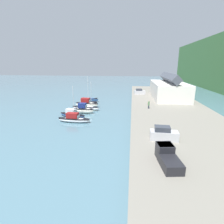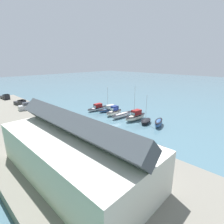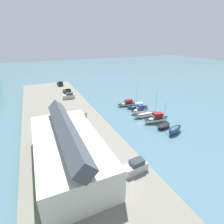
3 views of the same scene
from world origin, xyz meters
TOP-DOWN VIEW (x-y plane):
  - ground_plane at (0.00, 0.00)m, footprint 320.00×320.00m
  - quay_promenade at (0.00, 22.76)m, footprint 97.42×20.68m
  - harbor_clubhouse at (-15.76, 24.98)m, footprint 22.59×10.42m
  - moored_boat_0 at (-12.93, -1.92)m, footprint 3.25×5.49m
  - moored_boat_1 at (-9.58, -1.32)m, footprint 3.14×4.98m
  - moored_boat_2 at (-5.91, -1.64)m, footprint 3.02×7.78m
  - moored_boat_3 at (-1.65, -0.83)m, footprint 2.17×8.14m
  - moored_boat_4 at (1.39, -0.66)m, footprint 2.37×6.01m
  - moored_boat_5 at (5.26, -2.50)m, footprint 4.07×7.64m
  - moored_boat_6 at (9.14, -0.77)m, footprint 2.44×7.78m
  - parked_car_0 at (20.70, 17.50)m, footprint 2.02×4.29m
  - parked_car_1 at (-22.22, 15.40)m, footprint 2.20×4.35m
  - pickup_truck_0 at (27.37, 16.82)m, footprint 4.96×2.60m
  - pickup_truck_1 at (41.57, 17.35)m, footprint 4.86×2.30m
  - person_on_quay at (0.80, 16.95)m, footprint 0.40×0.40m
  - dog_on_quay at (-3.99, 17.22)m, footprint 0.80×0.76m

SIDE VIEW (x-z plane):
  - ground_plane at x=0.00m, z-range 0.00..0.00m
  - moored_boat_1 at x=-9.58m, z-range -3.27..4.43m
  - moored_boat_3 at x=-1.65m, z-range 0.04..1.40m
  - moored_boat_5 at x=5.26m, z-range -3.23..4.74m
  - moored_boat_6 at x=9.14m, z-range -0.32..1.90m
  - quay_promenade at x=0.00m, z-range 0.00..1.70m
  - moored_boat_0 at x=-12.93m, z-range 0.04..1.70m
  - moored_boat_4 at x=1.39m, z-range -0.37..2.48m
  - moored_boat_2 at x=-5.91m, z-range -3.73..5.86m
  - dog_on_quay at x=-3.99m, z-range 1.82..2.50m
  - pickup_truck_0 at x=27.37m, z-range 1.57..3.47m
  - pickup_truck_1 at x=41.57m, z-range 1.57..3.47m
  - parked_car_0 at x=20.70m, z-range 1.54..3.70m
  - parked_car_1 at x=-22.22m, z-range 1.54..3.70m
  - person_on_quay at x=0.80m, z-range 1.73..3.87m
  - harbor_clubhouse at x=-15.76m, z-range 0.47..8.98m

